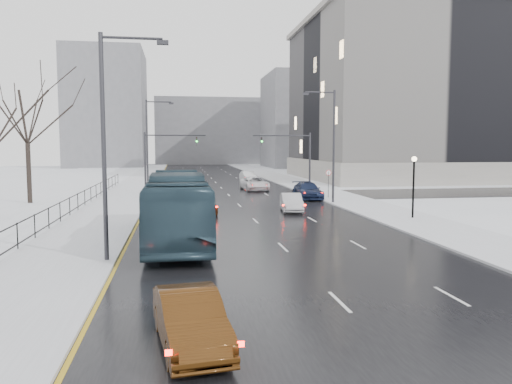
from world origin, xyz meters
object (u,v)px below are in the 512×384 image
lamppost_r_mid (414,178)px  mast_signal_left (156,156)px  tree_park_e (30,204)px  sedan_right_distant (248,177)px  sedan_center_far (192,181)px  sedan_right_cross (255,184)px  sedan_right_far (308,191)px  sedan_right_near (291,203)px  streetlight_l_near (109,136)px  no_uturn_sign (328,175)px  mast_signal_right (300,156)px  sedan_left_near (190,319)px  streetlight_l_far (149,141)px  sedan_center_near (201,202)px  bus (177,207)px  streetlight_r_mid (331,141)px

lamppost_r_mid → mast_signal_left: size_ratio=0.66×
tree_park_e → sedan_right_distant: tree_park_e is taller
lamppost_r_mid → mast_signal_left: bearing=135.5°
sedan_center_far → sedan_right_distant: size_ratio=1.00×
sedan_right_cross → sedan_right_far: 10.44m
mast_signal_left → sedan_right_near: bearing=-49.7°
streetlight_l_near → no_uturn_sign: 29.81m
sedan_right_distant → sedan_right_near: bearing=-96.9°
mast_signal_right → sedan_right_distant: 18.93m
sedan_left_near → sedan_right_cross: bearing=71.1°
sedan_right_near → sedan_center_far: bearing=113.3°
streetlight_l_near → streetlight_l_far: bearing=90.0°
streetlight_l_near → sedan_center_near: streetlight_l_near is taller
sedan_right_near → sedan_center_far: sedan_center_far is taller
no_uturn_sign → sedan_left_near: 36.80m
bus → sedan_right_distant: 42.97m
streetlight_r_mid → mast_signal_left: (-15.49, 8.00, -1.51)m
sedan_right_cross → no_uturn_sign: bearing=-65.5°
streetlight_l_near → sedan_center_far: bearing=83.2°
no_uturn_sign → bus: bus is taller
mast_signal_right → sedan_right_near: 13.74m
mast_signal_left → no_uturn_sign: bearing=-13.6°
bus → sedan_center_far: 34.75m
mast_signal_right → tree_park_e: bearing=-171.1°
lamppost_r_mid → sedan_right_near: size_ratio=0.98×
mast_signal_right → no_uturn_sign: bearing=-64.9°
sedan_center_near → sedan_center_far: size_ratio=1.06×
streetlight_l_near → mast_signal_left: 28.05m
mast_signal_right → sedan_center_far: bearing=133.8°
streetlight_l_near → tree_park_e: bearing=112.7°
streetlight_r_mid → sedan_right_far: (-0.97, 4.25, -4.79)m
lamppost_r_mid → sedan_right_cross: size_ratio=0.76×
bus → sedan_right_near: bus is taller
streetlight_r_mid → sedan_right_near: streetlight_r_mid is taller
streetlight_l_far → mast_signal_right: 16.07m
sedan_right_cross → sedan_center_far: sedan_center_far is taller
tree_park_e → sedan_right_far: tree_park_e is taller
streetlight_l_far → no_uturn_sign: 19.41m
tree_park_e → sedan_right_distant: (22.70, 22.42, 0.80)m
sedan_left_near → bus: 14.56m
lamppost_r_mid → sedan_center_far: lamppost_r_mid is taller
lamppost_r_mid → sedan_right_distant: 37.05m
tree_park_e → sedan_right_far: 25.41m
tree_park_e → sedan_right_near: tree_park_e is taller
tree_park_e → mast_signal_right: size_ratio=2.08×
streetlight_l_far → sedan_left_near: size_ratio=2.29×
streetlight_l_near → sedan_center_near: bearing=73.2°
bus → no_uturn_sign: bearing=53.0°
sedan_right_cross → streetlight_l_near: bearing=-114.1°
mast_signal_right → sedan_right_distant: (-2.83, 18.42, -3.30)m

